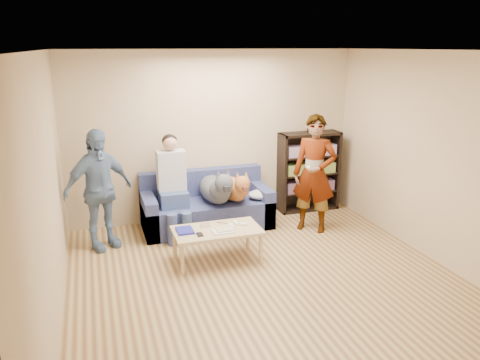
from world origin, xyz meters
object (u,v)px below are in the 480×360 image
object	(u,v)px
person_seated	(173,182)
bookshelf	(308,170)
notebook_blue	(185,230)
sofa	(206,208)
person_standing_left	(98,190)
camera_silver	(205,225)
dog_tan	(235,188)
person_standing_right	(314,174)
coffee_table	(217,233)
dog_gray	(217,189)

from	to	relation	value
person_seated	bookshelf	size ratio (longest dim) A/B	1.13
notebook_blue	sofa	bearing A→B (deg)	64.18
person_standing_left	camera_silver	xyz separation A→B (m)	(1.26, -0.74, -0.37)
person_standing_left	dog_tan	size ratio (longest dim) A/B	1.42
person_standing_right	notebook_blue	xyz separation A→B (m)	(-2.02, -0.52, -0.43)
sofa	coffee_table	bearing A→B (deg)	-97.19
person_standing_left	bookshelf	xyz separation A→B (m)	(3.33, 0.56, -0.14)
person_seated	coffee_table	xyz separation A→B (m)	(0.36, -1.06, -0.40)
dog_tan	notebook_blue	bearing A→B (deg)	-134.92
bookshelf	notebook_blue	bearing A→B (deg)	-149.76
person_seated	sofa	bearing A→B (deg)	13.99
camera_silver	dog_gray	size ratio (longest dim) A/B	0.09
person_standing_left	bookshelf	world-z (taller)	person_standing_left
person_standing_left	notebook_blue	size ratio (longest dim) A/B	6.27
dog_gray	dog_tan	bearing A→B (deg)	3.71
coffee_table	dog_tan	bearing A→B (deg)	61.32
sofa	dog_gray	bearing A→B (deg)	-60.67
dog_tan	coffee_table	xyz separation A→B (m)	(-0.55, -1.00, -0.24)
sofa	dog_gray	xyz separation A→B (m)	(0.11, -0.20, 0.36)
coffee_table	camera_silver	bearing A→B (deg)	135.00
dog_gray	coffee_table	distance (m)	1.05
person_standing_right	person_standing_left	world-z (taller)	person_standing_right
person_standing_right	bookshelf	distance (m)	0.93
sofa	bookshelf	size ratio (longest dim) A/B	1.46
sofa	person_standing_left	bearing A→B (deg)	-167.93
camera_silver	dog_tan	size ratio (longest dim) A/B	0.10
notebook_blue	coffee_table	distance (m)	0.41
person_standing_left	notebook_blue	world-z (taller)	person_standing_left
person_standing_right	bookshelf	size ratio (longest dim) A/B	1.32
person_seated	person_standing_left	bearing A→B (deg)	-168.90
dog_gray	person_standing_left	bearing A→B (deg)	-175.74
camera_silver	dog_gray	distance (m)	0.96
dog_gray	coffee_table	size ratio (longest dim) A/B	1.14
dog_tan	coffee_table	bearing A→B (deg)	-118.68
bookshelf	coffee_table	bearing A→B (deg)	-143.94
camera_silver	person_standing_right	bearing A→B (deg)	14.40
camera_silver	dog_tan	world-z (taller)	dog_tan
dog_gray	bookshelf	xyz separation A→B (m)	(1.69, 0.44, 0.04)
sofa	person_seated	world-z (taller)	person_seated
person_standing_right	coffee_table	distance (m)	1.78
coffee_table	dog_gray	bearing A→B (deg)	74.92
bookshelf	person_seated	bearing A→B (deg)	-171.13
bookshelf	dog_tan	bearing A→B (deg)	-163.33
camera_silver	bookshelf	distance (m)	2.45
dog_tan	bookshelf	xyz separation A→B (m)	(1.40, 0.42, 0.06)
person_standing_right	coffee_table	bearing A→B (deg)	-121.51
notebook_blue	person_standing_left	bearing A→B (deg)	140.46
sofa	dog_tan	xyz separation A→B (m)	(0.40, -0.19, 0.33)
dog_gray	coffee_table	bearing A→B (deg)	-105.08
notebook_blue	person_seated	world-z (taller)	person_seated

